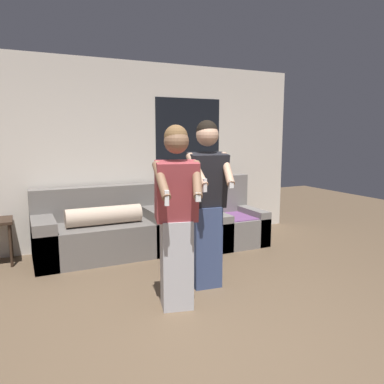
{
  "coord_description": "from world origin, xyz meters",
  "views": [
    {
      "loc": [
        -1.39,
        -2.28,
        1.64
      ],
      "look_at": [
        0.17,
        1.02,
        1.08
      ],
      "focal_mm": 35.0,
      "sensor_mm": 36.0,
      "label": 1
    }
  ],
  "objects_px": {
    "armchair": "(230,222)",
    "person_right": "(206,202)",
    "couch": "(102,232)",
    "person_left": "(177,216)"
  },
  "relations": [
    {
      "from": "armchair",
      "to": "person_left",
      "type": "relative_size",
      "value": 0.58
    },
    {
      "from": "person_left",
      "to": "person_right",
      "type": "relative_size",
      "value": 0.97
    },
    {
      "from": "couch",
      "to": "person_right",
      "type": "bearing_deg",
      "value": -62.83
    },
    {
      "from": "couch",
      "to": "person_left",
      "type": "bearing_deg",
      "value": -80.7
    },
    {
      "from": "armchair",
      "to": "person_right",
      "type": "bearing_deg",
      "value": -129.69
    },
    {
      "from": "armchair",
      "to": "person_left",
      "type": "bearing_deg",
      "value": -133.58
    },
    {
      "from": "armchair",
      "to": "couch",
      "type": "bearing_deg",
      "value": 174.04
    },
    {
      "from": "armchair",
      "to": "person_right",
      "type": "xyz_separation_m",
      "value": [
        -1.12,
        -1.35,
        0.61
      ]
    },
    {
      "from": "person_left",
      "to": "person_right",
      "type": "distance_m",
      "value": 0.59
    },
    {
      "from": "armchair",
      "to": "person_left",
      "type": "xyz_separation_m",
      "value": [
        -1.6,
        -1.68,
        0.58
      ]
    }
  ]
}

